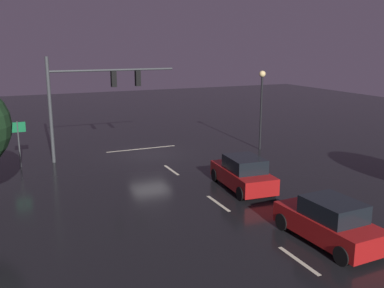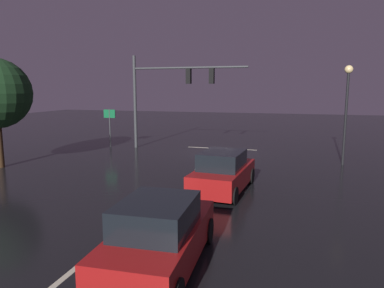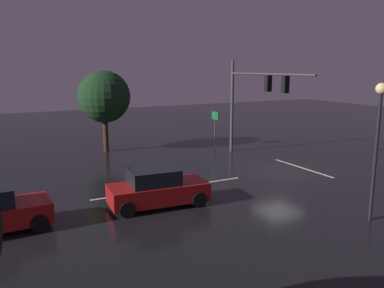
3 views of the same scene
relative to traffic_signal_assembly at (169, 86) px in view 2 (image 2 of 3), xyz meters
name	(u,v)px [view 2 (image 2 of 3)]	position (x,y,z in m)	size (l,w,h in m)	color
ground_plane	(216,153)	(-3.48, 0.62, -4.41)	(80.00, 80.00, 0.00)	black
traffic_signal_assembly	(169,86)	(0.00, 0.00, 0.00)	(8.10, 0.47, 6.51)	#383A3D
lane_dash_far	(201,165)	(-3.48, 4.62, -4.41)	(2.20, 0.16, 0.01)	beige
lane_dash_mid	(163,197)	(-3.48, 10.62, -4.41)	(2.20, 0.16, 0.01)	beige
lane_dash_near	(72,271)	(-3.48, 16.62, -4.41)	(2.20, 0.16, 0.01)	beige
stop_bar	(222,148)	(-3.48, -1.19, -4.41)	(5.00, 0.16, 0.01)	beige
car_approaching	(223,172)	(-5.60, 9.23, -3.62)	(2.20, 4.48, 1.70)	maroon
car_distant	(159,236)	(-5.37, 15.88, -3.62)	(2.06, 4.43, 1.70)	maroon
street_lamp_left_kerb	(347,97)	(-11.06, 2.28, -0.63)	(0.44, 0.44, 5.47)	black
route_sign	(110,120)	(4.56, 0.23, -2.42)	(0.90, 0.09, 2.77)	#383A3D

